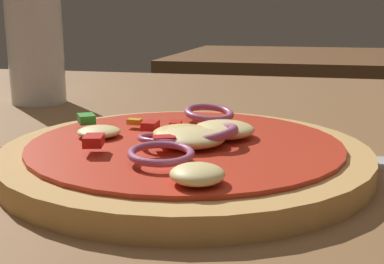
# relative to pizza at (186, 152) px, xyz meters

# --- Properties ---
(dining_table) EXTENTS (1.24, 1.03, 0.04)m
(dining_table) POSITION_rel_pizza_xyz_m (-0.05, 0.03, -0.03)
(dining_table) COLOR brown
(dining_table) RESTS_ON ground
(pizza) EXTENTS (0.25, 0.25, 0.03)m
(pizza) POSITION_rel_pizza_xyz_m (0.00, 0.00, 0.00)
(pizza) COLOR tan
(pizza) RESTS_ON dining_table
(beer_glass) EXTENTS (0.06, 0.06, 0.14)m
(beer_glass) POSITION_rel_pizza_xyz_m (-0.24, 0.21, 0.05)
(beer_glass) COLOR silver
(beer_glass) RESTS_ON dining_table
(background_table) EXTENTS (0.86, 0.62, 0.04)m
(background_table) POSITION_rel_pizza_xyz_m (0.15, 1.10, -0.03)
(background_table) COLOR brown
(background_table) RESTS_ON ground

